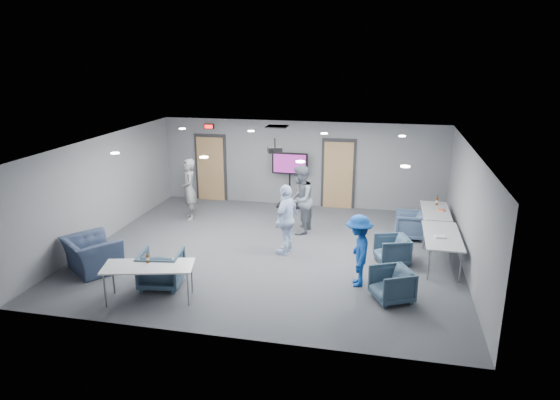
% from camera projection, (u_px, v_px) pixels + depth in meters
% --- Properties ---
extents(floor, '(9.00, 9.00, 0.00)m').
position_uv_depth(floor, '(272.00, 250.00, 12.42)').
color(floor, '#3D4046').
rests_on(floor, ground).
extents(ceiling, '(9.00, 9.00, 0.00)m').
position_uv_depth(ceiling, '(272.00, 143.00, 11.65)').
color(ceiling, silver).
rests_on(ceiling, wall_back).
extents(wall_back, '(9.00, 0.02, 2.70)m').
position_uv_depth(wall_back, '(301.00, 164.00, 15.78)').
color(wall_back, slate).
rests_on(wall_back, floor).
extents(wall_front, '(9.00, 0.02, 2.70)m').
position_uv_depth(wall_front, '(217.00, 265.00, 8.29)').
color(wall_front, slate).
rests_on(wall_front, floor).
extents(wall_left, '(0.02, 8.00, 2.70)m').
position_uv_depth(wall_left, '(104.00, 188.00, 12.96)').
color(wall_left, slate).
rests_on(wall_left, floor).
extents(wall_right, '(0.02, 8.00, 2.70)m').
position_uv_depth(wall_right, '(468.00, 211.00, 11.12)').
color(wall_right, slate).
rests_on(wall_right, floor).
extents(door_left, '(1.06, 0.17, 2.24)m').
position_uv_depth(door_left, '(211.00, 168.00, 16.43)').
color(door_left, black).
rests_on(door_left, wall_back).
extents(door_right, '(1.06, 0.17, 2.24)m').
position_uv_depth(door_right, '(338.00, 175.00, 15.57)').
color(door_right, black).
rests_on(door_right, wall_back).
extents(exit_sign, '(0.32, 0.08, 0.16)m').
position_uv_depth(exit_sign, '(209.00, 126.00, 16.02)').
color(exit_sign, black).
rests_on(exit_sign, wall_back).
extents(hvac_diffuser, '(0.60, 0.60, 0.03)m').
position_uv_depth(hvac_diffuser, '(277.00, 126.00, 14.38)').
color(hvac_diffuser, black).
rests_on(hvac_diffuser, ceiling).
extents(downlights, '(6.18, 3.78, 0.02)m').
position_uv_depth(downlights, '(272.00, 144.00, 11.66)').
color(downlights, white).
rests_on(downlights, ceiling).
extents(person_a, '(0.69, 0.78, 1.80)m').
position_uv_depth(person_a, '(189.00, 189.00, 14.55)').
color(person_a, gray).
rests_on(person_a, floor).
extents(person_b, '(0.79, 0.97, 1.87)m').
position_uv_depth(person_b, '(300.00, 200.00, 13.40)').
color(person_b, slate).
rests_on(person_b, floor).
extents(person_c, '(0.69, 1.10, 1.74)m').
position_uv_depth(person_c, '(286.00, 219.00, 12.04)').
color(person_c, '#C5D9FD').
rests_on(person_c, floor).
extents(person_d, '(0.69, 1.06, 1.54)m').
position_uv_depth(person_d, '(358.00, 251.00, 10.40)').
color(person_d, '#164192').
rests_on(person_d, floor).
extents(chair_right_a, '(0.78, 0.76, 0.71)m').
position_uv_depth(chair_right_a, '(410.00, 225.00, 13.18)').
color(chair_right_a, '#3D4F6A').
rests_on(chair_right_a, floor).
extents(chair_right_b, '(0.91, 0.89, 0.66)m').
position_uv_depth(chair_right_b, '(392.00, 250.00, 11.60)').
color(chair_right_b, '#324657').
rests_on(chair_right_b, floor).
extents(chair_right_c, '(0.98, 0.97, 0.67)m').
position_uv_depth(chair_right_c, '(392.00, 285.00, 9.85)').
color(chair_right_c, '#334758').
rests_on(chair_right_c, floor).
extents(chair_front_a, '(0.96, 0.98, 0.79)m').
position_uv_depth(chair_front_a, '(161.00, 269.00, 10.43)').
color(chair_front_a, '#314455').
rests_on(chair_front_a, floor).
extents(chair_front_b, '(1.57, 1.54, 0.77)m').
position_uv_depth(chair_front_b, '(92.00, 254.00, 11.19)').
color(chair_front_b, '#313D55').
rests_on(chair_front_b, floor).
extents(table_right_a, '(0.71, 1.70, 0.73)m').
position_uv_depth(table_right_a, '(435.00, 212.00, 13.20)').
color(table_right_a, '#AFB1B3').
rests_on(table_right_a, floor).
extents(table_right_b, '(0.81, 1.94, 0.73)m').
position_uv_depth(table_right_b, '(442.00, 237.00, 11.42)').
color(table_right_b, '#AFB1B3').
rests_on(table_right_b, floor).
extents(table_front_left, '(1.88, 1.15, 0.73)m').
position_uv_depth(table_front_left, '(148.00, 268.00, 9.78)').
color(table_front_left, '#AFB1B3').
rests_on(table_front_left, floor).
extents(bottle_front, '(0.06, 0.06, 0.24)m').
position_uv_depth(bottle_front, '(148.00, 258.00, 9.89)').
color(bottle_front, '#55320E').
rests_on(bottle_front, table_front_left).
extents(bottle_right, '(0.08, 0.08, 0.29)m').
position_uv_depth(bottle_right, '(437.00, 201.00, 13.61)').
color(bottle_right, '#55320E').
rests_on(bottle_right, table_right_a).
extents(snack_box, '(0.20, 0.17, 0.04)m').
position_uv_depth(snack_box, '(442.00, 210.00, 13.14)').
color(snack_box, '#D55535').
rests_on(snack_box, table_right_a).
extents(wrapper, '(0.22, 0.16, 0.05)m').
position_uv_depth(wrapper, '(440.00, 237.00, 11.22)').
color(wrapper, silver).
rests_on(wrapper, table_right_b).
extents(tv_stand, '(1.13, 0.54, 1.74)m').
position_uv_depth(tv_stand, '(290.00, 176.00, 15.71)').
color(tv_stand, black).
rests_on(tv_stand, floor).
extents(projector, '(0.43, 0.40, 0.36)m').
position_uv_depth(projector, '(275.00, 150.00, 12.46)').
color(projector, black).
rests_on(projector, ceiling).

